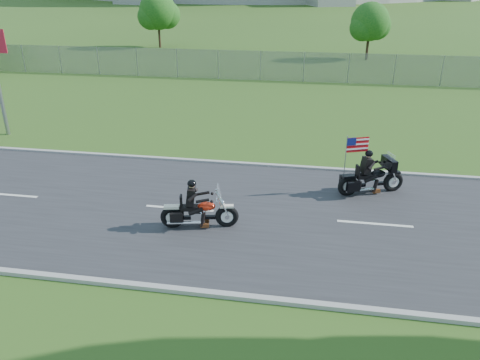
# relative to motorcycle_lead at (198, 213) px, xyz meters

# --- Properties ---
(ground) EXTENTS (420.00, 420.00, 0.00)m
(ground) POSITION_rel_motorcycle_lead_xyz_m (1.12, 1.01, -0.49)
(ground) COLOR #2B4816
(ground) RESTS_ON ground
(road) EXTENTS (120.00, 8.00, 0.04)m
(road) POSITION_rel_motorcycle_lead_xyz_m (1.12, 1.01, -0.47)
(road) COLOR #28282B
(road) RESTS_ON ground
(curb_north) EXTENTS (120.00, 0.18, 0.12)m
(curb_north) POSITION_rel_motorcycle_lead_xyz_m (1.12, 5.06, -0.44)
(curb_north) COLOR #9E9B93
(curb_north) RESTS_ON ground
(curb_south) EXTENTS (120.00, 0.18, 0.12)m
(curb_south) POSITION_rel_motorcycle_lead_xyz_m (1.12, -3.04, -0.44)
(curb_south) COLOR #9E9B93
(curb_south) RESTS_ON ground
(fence) EXTENTS (60.00, 0.03, 2.00)m
(fence) POSITION_rel_motorcycle_lead_xyz_m (-3.88, 21.01, 0.51)
(fence) COLOR gray
(fence) RESTS_ON ground
(tree_fence_near) EXTENTS (3.52, 3.28, 4.75)m
(tree_fence_near) POSITION_rel_motorcycle_lead_xyz_m (7.17, 31.04, 2.48)
(tree_fence_near) COLOR #382316
(tree_fence_near) RESTS_ON ground
(tree_fence_mid) EXTENTS (3.96, 3.69, 5.30)m
(tree_fence_mid) POSITION_rel_motorcycle_lead_xyz_m (-12.83, 35.05, 2.81)
(tree_fence_mid) COLOR #382316
(tree_fence_mid) RESTS_ON ground
(motorcycle_lead) EXTENTS (2.27, 0.85, 1.54)m
(motorcycle_lead) POSITION_rel_motorcycle_lead_xyz_m (0.00, 0.00, 0.00)
(motorcycle_lead) COLOR black
(motorcycle_lead) RESTS_ON ground
(motorcycle_follow) EXTENTS (2.25, 1.20, 1.97)m
(motorcycle_follow) POSITION_rel_motorcycle_lead_xyz_m (5.14, 3.21, 0.05)
(motorcycle_follow) COLOR black
(motorcycle_follow) RESTS_ON ground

